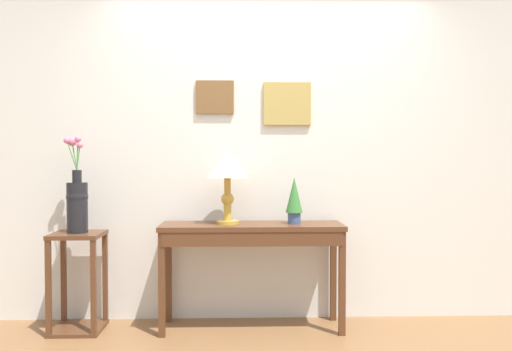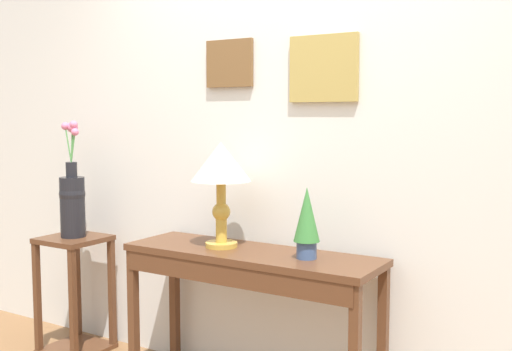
{
  "view_description": "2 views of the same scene",
  "coord_description": "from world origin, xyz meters",
  "px_view_note": "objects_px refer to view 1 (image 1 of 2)",
  "views": [
    {
      "loc": [
        -0.22,
        -2.7,
        1.24
      ],
      "look_at": [
        -0.1,
        1.05,
        1.13
      ],
      "focal_mm": 36.09,
      "sensor_mm": 36.0,
      "label": 1
    },
    {
      "loc": [
        1.48,
        -1.49,
        1.45
      ],
      "look_at": [
        -0.14,
        1.13,
        1.15
      ],
      "focal_mm": 43.17,
      "sensor_mm": 36.0,
      "label": 2
    }
  ],
  "objects_px": {
    "potted_plant_on_console": "(294,199)",
    "pedestal_stand_left": "(78,282)",
    "console_table": "(252,239)",
    "table_lamp": "(227,169)",
    "flower_vase_tall": "(77,200)"
  },
  "relations": [
    {
      "from": "potted_plant_on_console",
      "to": "pedestal_stand_left",
      "type": "distance_m",
      "value": 1.69
    },
    {
      "from": "console_table",
      "to": "table_lamp",
      "type": "xyz_separation_m",
      "value": [
        -0.18,
        0.02,
        0.51
      ]
    },
    {
      "from": "console_table",
      "to": "pedestal_stand_left",
      "type": "relative_size",
      "value": 1.86
    },
    {
      "from": "potted_plant_on_console",
      "to": "console_table",
      "type": "bearing_deg",
      "value": -175.53
    },
    {
      "from": "console_table",
      "to": "pedestal_stand_left",
      "type": "xyz_separation_m",
      "value": [
        -1.27,
        0.01,
        -0.31
      ]
    },
    {
      "from": "console_table",
      "to": "potted_plant_on_console",
      "type": "xyz_separation_m",
      "value": [
        0.31,
        0.02,
        0.29
      ]
    },
    {
      "from": "console_table",
      "to": "table_lamp",
      "type": "bearing_deg",
      "value": 172.23
    },
    {
      "from": "pedestal_stand_left",
      "to": "potted_plant_on_console",
      "type": "bearing_deg",
      "value": 0.39
    },
    {
      "from": "console_table",
      "to": "flower_vase_tall",
      "type": "xyz_separation_m",
      "value": [
        -1.27,
        0.02,
        0.29
      ]
    },
    {
      "from": "potted_plant_on_console",
      "to": "pedestal_stand_left",
      "type": "height_order",
      "value": "potted_plant_on_console"
    },
    {
      "from": "potted_plant_on_console",
      "to": "pedestal_stand_left",
      "type": "bearing_deg",
      "value": -179.61
    },
    {
      "from": "table_lamp",
      "to": "pedestal_stand_left",
      "type": "bearing_deg",
      "value": -179.44
    },
    {
      "from": "table_lamp",
      "to": "pedestal_stand_left",
      "type": "height_order",
      "value": "table_lamp"
    },
    {
      "from": "table_lamp",
      "to": "pedestal_stand_left",
      "type": "distance_m",
      "value": 1.36
    },
    {
      "from": "table_lamp",
      "to": "flower_vase_tall",
      "type": "distance_m",
      "value": 1.11
    }
  ]
}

